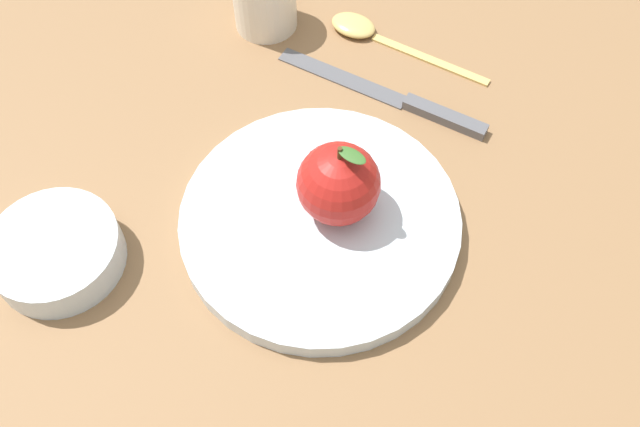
{
  "coord_description": "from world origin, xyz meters",
  "views": [
    {
      "loc": [
        0.14,
        -0.3,
        0.49
      ],
      "look_at": [
        0.01,
        -0.02,
        0.02
      ],
      "focal_mm": 38.15,
      "sensor_mm": 36.0,
      "label": 1
    }
  ],
  "objects_px": {
    "apple": "(338,184)",
    "spoon": "(370,33)",
    "knife": "(399,99)",
    "dinner_plate": "(320,220)",
    "side_bowl": "(55,250)"
  },
  "relations": [
    {
      "from": "side_bowl",
      "to": "spoon",
      "type": "bearing_deg",
      "value": 71.38
    },
    {
      "from": "side_bowl",
      "to": "knife",
      "type": "relative_size",
      "value": 0.48
    },
    {
      "from": "apple",
      "to": "knife",
      "type": "relative_size",
      "value": 0.36
    },
    {
      "from": "side_bowl",
      "to": "spoon",
      "type": "xyz_separation_m",
      "value": [
        0.12,
        0.36,
        -0.01
      ]
    },
    {
      "from": "dinner_plate",
      "to": "apple",
      "type": "distance_m",
      "value": 0.04
    },
    {
      "from": "dinner_plate",
      "to": "knife",
      "type": "bearing_deg",
      "value": 88.1
    },
    {
      "from": "side_bowl",
      "to": "spoon",
      "type": "distance_m",
      "value": 0.38
    },
    {
      "from": "spoon",
      "to": "apple",
      "type": "bearing_deg",
      "value": -73.12
    },
    {
      "from": "knife",
      "to": "side_bowl",
      "type": "bearing_deg",
      "value": -122.39
    },
    {
      "from": "dinner_plate",
      "to": "side_bowl",
      "type": "distance_m",
      "value": 0.22
    },
    {
      "from": "dinner_plate",
      "to": "knife",
      "type": "distance_m",
      "value": 0.16
    },
    {
      "from": "apple",
      "to": "spoon",
      "type": "relative_size",
      "value": 0.45
    },
    {
      "from": "apple",
      "to": "knife",
      "type": "height_order",
      "value": "apple"
    },
    {
      "from": "dinner_plate",
      "to": "side_bowl",
      "type": "bearing_deg",
      "value": -144.59
    },
    {
      "from": "apple",
      "to": "spoon",
      "type": "distance_m",
      "value": 0.23
    }
  ]
}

